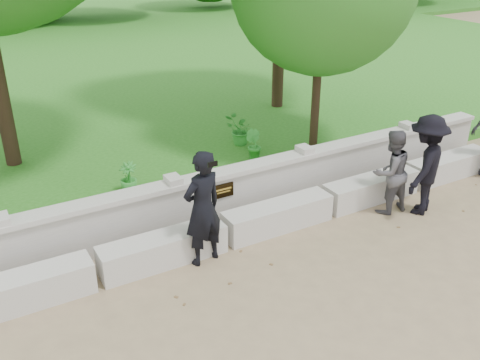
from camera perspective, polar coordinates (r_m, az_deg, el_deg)
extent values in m
plane|color=#917E59|center=(7.09, 5.80, -13.98)|extent=(80.00, 80.00, 0.00)
cube|color=#226116|center=(19.18, -19.43, 10.86)|extent=(40.00, 22.00, 0.25)
cube|color=beige|center=(7.59, -22.50, -10.95)|extent=(1.90, 0.45, 0.45)
cube|color=beige|center=(7.93, -8.17, -7.36)|extent=(1.90, 0.45, 0.45)
cube|color=beige|center=(8.73, 4.07, -3.87)|extent=(1.90, 0.45, 0.45)
cube|color=beige|center=(9.87, 13.80, -0.94)|extent=(1.90, 0.45, 0.45)
cube|color=beige|center=(11.25, 21.31, 1.35)|extent=(1.90, 0.45, 0.45)
cube|color=#B7B4AC|center=(8.73, -3.93, -2.46)|extent=(12.50, 0.25, 0.82)
cube|color=beige|center=(8.53, -4.02, 0.22)|extent=(12.50, 0.35, 0.08)
cube|color=black|center=(8.64, -1.78, -1.14)|extent=(0.36, 0.02, 0.24)
imported|color=black|center=(7.59, -4.01, -3.04)|extent=(0.72, 0.55, 1.75)
cube|color=black|center=(6.94, -2.94, 1.70)|extent=(0.14, 0.05, 0.07)
imported|color=#46464B|center=(9.36, 15.77, 0.84)|extent=(0.74, 0.59, 1.49)
imported|color=black|center=(9.46, 19.16, 1.50)|extent=(1.30, 1.09, 1.74)
cylinder|color=#382619|center=(11.17, 8.18, 9.99)|extent=(0.18, 0.18, 2.62)
cylinder|color=#382619|center=(13.63, 4.24, 16.54)|extent=(0.29, 0.29, 4.29)
imported|color=#308E30|center=(10.65, 1.42, 3.77)|extent=(0.36, 0.40, 0.61)
imported|color=#308E30|center=(11.38, -0.04, 5.30)|extent=(0.64, 0.57, 0.64)
imported|color=#308E30|center=(9.52, -11.81, 0.27)|extent=(0.41, 0.41, 0.55)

